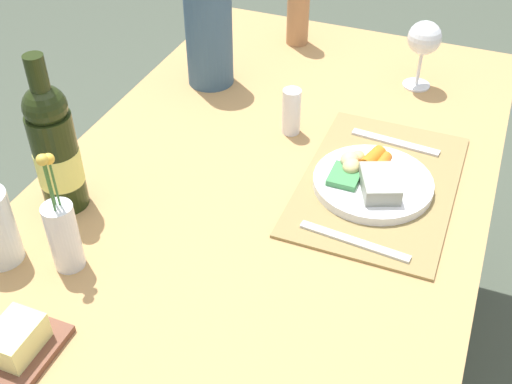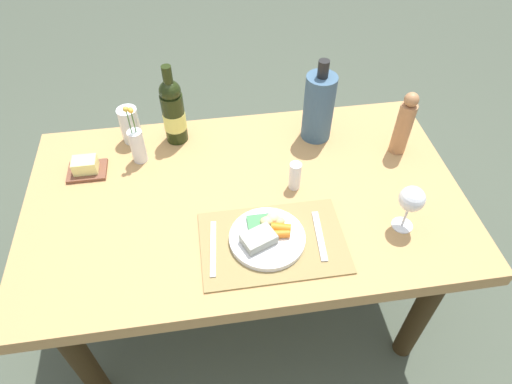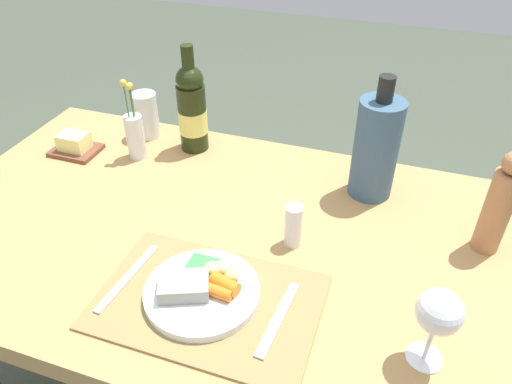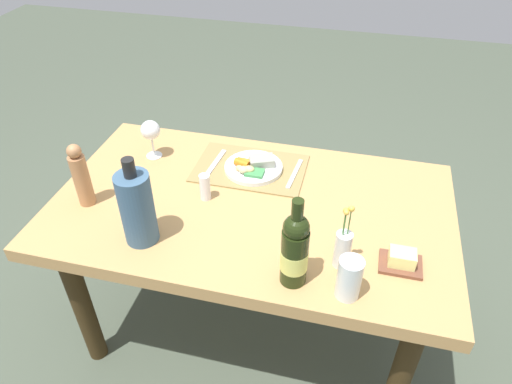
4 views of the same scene
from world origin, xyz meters
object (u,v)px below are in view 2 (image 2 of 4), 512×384
salt_shaker (295,176)px  flower_vase (137,144)px  pepper_mill (404,124)px  cooler_bottle (319,107)px  dining_table (245,213)px  wine_glass (412,200)px  wine_bottle (173,112)px  fork (213,248)px  dinner_plate (267,236)px  water_tumbler (131,127)px  butter_dish (86,167)px  knife (320,236)px

salt_shaker → flower_vase: (-0.51, 0.21, 0.02)m
pepper_mill → cooler_bottle: bearing=155.4°
dining_table → wine_glass: (0.46, -0.20, 0.21)m
dining_table → wine_bottle: bearing=123.4°
flower_vase → wine_glass: size_ratio=1.43×
fork → salt_shaker: salt_shaker is taller
dinner_plate → water_tumbler: 0.67m
salt_shaker → water_tumbler: (-0.54, 0.32, 0.01)m
fork → wine_glass: bearing=5.7°
fork → butter_dish: size_ratio=1.53×
dining_table → fork: fork is taller
fork → pepper_mill: size_ratio=0.81×
cooler_bottle → salt_shaker: bearing=-118.0°
wine_glass → butter_dish: (-0.99, 0.39, -0.10)m
wine_glass → dinner_plate: bearing=179.2°
dining_table → pepper_mill: size_ratio=5.86×
butter_dish → pepper_mill: 1.10m
dining_table → wine_bottle: size_ratio=4.71×
dinner_plate → butter_dish: (-0.56, 0.38, 0.00)m
salt_shaker → flower_vase: bearing=157.6°
dining_table → pepper_mill: 0.62m
flower_vase → pepper_mill: size_ratio=0.95×
salt_shaker → pepper_mill: (0.40, 0.13, 0.07)m
salt_shaker → flower_vase: size_ratio=0.44×
fork → wine_glass: wine_glass is taller
knife → butter_dish: size_ratio=1.43×
butter_dish → pepper_mill: size_ratio=0.53×
flower_vase → knife: bearing=-38.4°
water_tumbler → dinner_plate: bearing=-52.2°
salt_shaker → pepper_mill: size_ratio=0.42×
flower_vase → cooler_bottle: size_ratio=0.74×
wine_glass → pepper_mill: 0.36m
fork → wine_bottle: size_ratio=0.65×
pepper_mill → dining_table: bearing=-166.5°
dining_table → wine_bottle: 0.44m
fork → cooler_bottle: 0.64m
wine_glass → wine_bottle: wine_bottle is taller
dining_table → water_tumbler: bearing=137.8°
knife → fork: bearing=-175.5°
dinner_plate → wine_glass: bearing=-0.8°
wine_bottle → water_tumbler: wine_bottle is taller
salt_shaker → wine_glass: (0.30, -0.21, 0.07)m
wine_bottle → water_tumbler: 0.17m
butter_dish → wine_bottle: size_ratio=0.43×
knife → pepper_mill: pepper_mill is taller
fork → salt_shaker: bearing=42.2°
dinner_plate → salt_shaker: (0.13, 0.21, 0.03)m
wine_bottle → butter_dish: bearing=-156.7°
salt_shaker → water_tumbler: water_tumbler is taller
flower_vase → wine_bottle: bearing=36.1°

